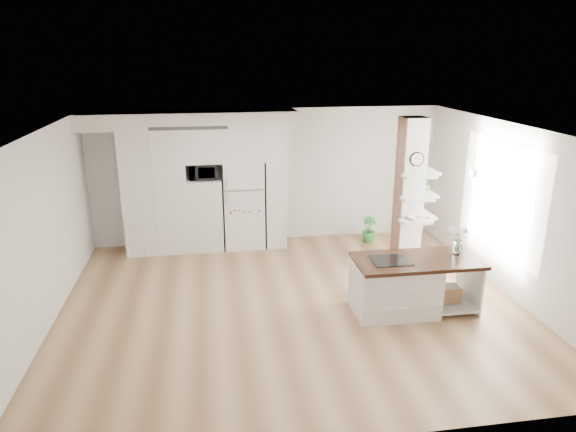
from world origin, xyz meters
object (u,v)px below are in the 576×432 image
(refrigerator, at_px, (244,204))
(kitchen_island, at_px, (402,284))
(floor_plant_a, at_px, (391,268))
(bookshelf, at_px, (144,239))

(refrigerator, bearing_deg, kitchen_island, -56.02)
(refrigerator, height_order, floor_plant_a, refrigerator)
(bookshelf, bearing_deg, refrigerator, 1.56)
(kitchen_island, bearing_deg, bookshelf, 144.25)
(floor_plant_a, bearing_deg, bookshelf, 155.76)
(kitchen_island, bearing_deg, floor_plant_a, 78.77)
(kitchen_island, bearing_deg, refrigerator, 124.33)
(refrigerator, bearing_deg, floor_plant_a, -42.10)
(refrigerator, relative_size, kitchen_island, 0.94)
(kitchen_island, relative_size, floor_plant_a, 3.88)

